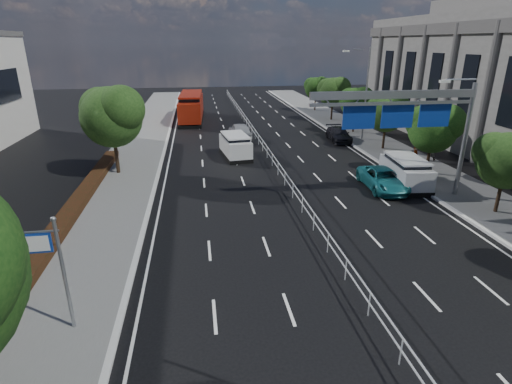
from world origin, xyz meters
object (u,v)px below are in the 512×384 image
object	(u,v)px
red_bus	(191,106)
silver_minivan	(405,172)
parked_car_dark	(339,134)
near_car_dark	(184,106)
near_car_silver	(240,131)
pedestrian_b	(431,149)
toilet_sign	(46,257)
pedestrian_a	(416,151)
parked_car_teal	(383,179)
white_minivan	(235,146)
overhead_gantry	(411,111)

from	to	relation	value
red_bus	silver_minivan	bearing A→B (deg)	-58.92
silver_minivan	parked_car_dark	distance (m)	13.64
near_car_dark	parked_car_dark	distance (m)	26.73
near_car_silver	pedestrian_b	size ratio (longest dim) A/B	2.73
red_bus	near_car_dark	bearing A→B (deg)	101.03
toilet_sign	pedestrian_b	size ratio (longest dim) A/B	2.38
parked_car_dark	pedestrian_b	bearing A→B (deg)	-54.36
near_car_dark	parked_car_dark	bearing A→B (deg)	122.00
red_bus	pedestrian_b	distance (m)	29.72
red_bus	silver_minivan	distance (m)	31.15
pedestrian_a	pedestrian_b	size ratio (longest dim) A/B	0.84
parked_car_teal	silver_minivan	bearing A→B (deg)	15.28
near_car_dark	white_minivan	bearing A→B (deg)	96.18
near_car_dark	silver_minivan	world-z (taller)	silver_minivan
overhead_gantry	silver_minivan	xyz separation A→B (m)	(1.56, 2.35, -4.60)
pedestrian_a	silver_minivan	bearing A→B (deg)	28.83
toilet_sign	pedestrian_b	bearing A→B (deg)	36.06
white_minivan	pedestrian_b	bearing A→B (deg)	-20.47
toilet_sign	white_minivan	distance (m)	23.13
pedestrian_b	pedestrian_a	bearing A→B (deg)	10.84
silver_minivan	parked_car_teal	xyz separation A→B (m)	(-1.80, -0.41, -0.31)
toilet_sign	red_bus	bearing A→B (deg)	83.59
near_car_silver	pedestrian_a	world-z (taller)	near_car_silver
near_car_silver	pedestrian_b	world-z (taller)	pedestrian_b
toilet_sign	near_car_silver	world-z (taller)	toilet_sign
toilet_sign	near_car_dark	size ratio (longest dim) A/B	0.99
parked_car_teal	pedestrian_a	world-z (taller)	pedestrian_a
pedestrian_a	parked_car_teal	bearing A→B (deg)	20.17
silver_minivan	parked_car_dark	xyz separation A→B (m)	(0.00, 13.63, -0.33)
parked_car_dark	white_minivan	bearing A→B (deg)	-153.52
pedestrian_a	overhead_gantry	bearing A→B (deg)	29.19
white_minivan	pedestrian_a	bearing A→B (deg)	-20.49
toilet_sign	parked_car_dark	distance (m)	32.47
toilet_sign	parked_car_dark	world-z (taller)	toilet_sign
red_bus	parked_car_dark	world-z (taller)	red_bus
white_minivan	pedestrian_b	xyz separation A→B (m)	(16.09, -3.78, 0.06)
near_car_silver	parked_car_teal	xyz separation A→B (m)	(8.04, -16.32, -0.16)
near_car_silver	pedestrian_b	xyz separation A→B (m)	(14.94, -10.58, 0.20)
toilet_sign	pedestrian_b	distance (m)	30.19
parked_car_dark	parked_car_teal	bearing A→B (deg)	-93.22
toilet_sign	red_bus	world-z (taller)	toilet_sign
silver_minivan	parked_car_dark	size ratio (longest dim) A/B	1.10
pedestrian_b	overhead_gantry	bearing A→B (deg)	72.90
red_bus	pedestrian_a	size ratio (longest dim) A/B	7.54
overhead_gantry	near_car_dark	xyz separation A→B (m)	(-14.34, 37.47, -4.88)
white_minivan	pedestrian_a	xyz separation A→B (m)	(14.88, -3.50, -0.09)
near_car_dark	pedestrian_a	xyz separation A→B (m)	(19.79, -29.51, 0.18)
parked_car_dark	pedestrian_b	distance (m)	9.75
white_minivan	near_car_silver	size ratio (longest dim) A/B	0.98
white_minivan	pedestrian_a	size ratio (longest dim) A/B	3.18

